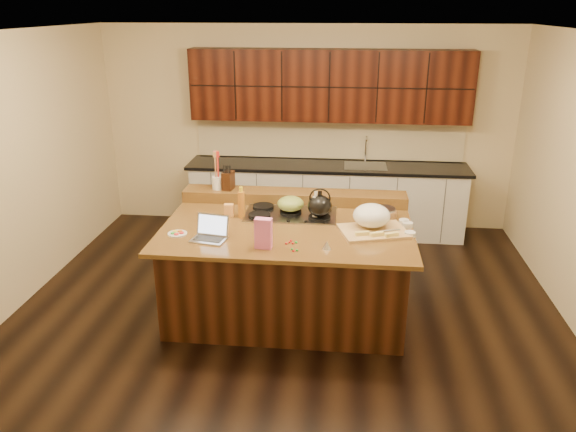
# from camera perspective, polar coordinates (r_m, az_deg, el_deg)

# --- Properties ---
(room) EXTENTS (5.52, 5.02, 2.72)m
(room) POSITION_cam_1_polar(r_m,az_deg,el_deg) (5.28, -0.06, 3.37)
(room) COLOR black
(room) RESTS_ON ground
(island) EXTENTS (2.40, 1.60, 0.92)m
(island) POSITION_cam_1_polar(r_m,az_deg,el_deg) (5.60, -0.05, -5.31)
(island) COLOR black
(island) RESTS_ON ground
(back_ledge) EXTENTS (2.40, 0.30, 0.12)m
(back_ledge) POSITION_cam_1_polar(r_m,az_deg,el_deg) (6.05, 0.64, 1.98)
(back_ledge) COLOR black
(back_ledge) RESTS_ON island
(cooktop) EXTENTS (0.92, 0.52, 0.05)m
(cooktop) POSITION_cam_1_polar(r_m,az_deg,el_deg) (5.69, 0.26, 0.28)
(cooktop) COLOR gray
(cooktop) RESTS_ON island
(back_counter) EXTENTS (3.70, 0.66, 2.40)m
(back_counter) POSITION_cam_1_polar(r_m,az_deg,el_deg) (7.49, 4.04, 5.64)
(back_counter) COLOR silver
(back_counter) RESTS_ON ground
(kettle) EXTENTS (0.31, 0.31, 0.22)m
(kettle) POSITION_cam_1_polar(r_m,az_deg,el_deg) (5.50, 3.24, 1.03)
(kettle) COLOR black
(kettle) RESTS_ON cooktop
(green_bowl) EXTENTS (0.28, 0.28, 0.15)m
(green_bowl) POSITION_cam_1_polar(r_m,az_deg,el_deg) (5.66, 0.26, 1.26)
(green_bowl) COLOR olive
(green_bowl) RESTS_ON cooktop
(laptop) EXTENTS (0.34, 0.29, 0.21)m
(laptop) POSITION_cam_1_polar(r_m,az_deg,el_deg) (5.15, -7.88, -1.69)
(laptop) COLOR #B7B7BC
(laptop) RESTS_ON island
(oil_bottle) EXTENTS (0.08, 0.08, 0.27)m
(oil_bottle) POSITION_cam_1_polar(r_m,az_deg,el_deg) (5.60, -4.75, 1.15)
(oil_bottle) COLOR #BA6F20
(oil_bottle) RESTS_ON island
(vinegar_bottle) EXTENTS (0.07, 0.07, 0.25)m
(vinegar_bottle) POSITION_cam_1_polar(r_m,az_deg,el_deg) (5.51, 2.82, 0.76)
(vinegar_bottle) COLOR silver
(vinegar_bottle) RESTS_ON island
(wooden_tray) EXTENTS (0.71, 0.59, 0.25)m
(wooden_tray) POSITION_cam_1_polar(r_m,az_deg,el_deg) (5.33, 8.54, -0.31)
(wooden_tray) COLOR tan
(wooden_tray) RESTS_ON island
(ramekin_a) EXTENTS (0.11, 0.11, 0.04)m
(ramekin_a) POSITION_cam_1_polar(r_m,az_deg,el_deg) (5.50, 12.04, -0.86)
(ramekin_a) COLOR white
(ramekin_a) RESTS_ON island
(ramekin_b) EXTENTS (0.13, 0.13, 0.04)m
(ramekin_b) POSITION_cam_1_polar(r_m,az_deg,el_deg) (5.28, 12.28, -1.80)
(ramekin_b) COLOR white
(ramekin_b) RESTS_ON island
(ramekin_c) EXTENTS (0.12, 0.12, 0.04)m
(ramekin_c) POSITION_cam_1_polar(r_m,az_deg,el_deg) (5.56, 11.69, -0.59)
(ramekin_c) COLOR white
(ramekin_c) RESTS_ON island
(strainer_bowl) EXTENTS (0.31, 0.31, 0.09)m
(strainer_bowl) POSITION_cam_1_polar(r_m,az_deg,el_deg) (5.67, 9.73, 0.18)
(strainer_bowl) COLOR #996B3F
(strainer_bowl) RESTS_ON island
(kitchen_timer) EXTENTS (0.09, 0.09, 0.07)m
(kitchen_timer) POSITION_cam_1_polar(r_m,az_deg,el_deg) (4.91, 3.96, -2.96)
(kitchen_timer) COLOR silver
(kitchen_timer) RESTS_ON island
(pink_bag) EXTENTS (0.15, 0.09, 0.27)m
(pink_bag) POSITION_cam_1_polar(r_m,az_deg,el_deg) (4.88, -2.51, -1.77)
(pink_bag) COLOR pink
(pink_bag) RESTS_ON island
(candy_plate) EXTENTS (0.21, 0.21, 0.01)m
(candy_plate) POSITION_cam_1_polar(r_m,az_deg,el_deg) (5.31, -11.17, -1.77)
(candy_plate) COLOR white
(candy_plate) RESTS_ON island
(package_box) EXTENTS (0.10, 0.07, 0.13)m
(package_box) POSITION_cam_1_polar(r_m,az_deg,el_deg) (5.67, -6.02, 0.58)
(package_box) COLOR #F5A956
(package_box) RESTS_ON island
(utensil_crock) EXTENTS (0.13, 0.13, 0.14)m
(utensil_crock) POSITION_cam_1_polar(r_m,az_deg,el_deg) (6.14, -7.14, 3.38)
(utensil_crock) COLOR white
(utensil_crock) RESTS_ON back_ledge
(knife_block) EXTENTS (0.12, 0.17, 0.20)m
(knife_block) POSITION_cam_1_polar(r_m,az_deg,el_deg) (6.11, -6.09, 3.60)
(knife_block) COLOR black
(knife_block) RESTS_ON back_ledge
(gumdrop_0) EXTENTS (0.02, 0.02, 0.02)m
(gumdrop_0) POSITION_cam_1_polar(r_m,az_deg,el_deg) (5.05, 0.30, -2.52)
(gumdrop_0) COLOR red
(gumdrop_0) RESTS_ON island
(gumdrop_1) EXTENTS (0.02, 0.02, 0.02)m
(gumdrop_1) POSITION_cam_1_polar(r_m,az_deg,el_deg) (4.86, 0.92, -3.50)
(gumdrop_1) COLOR #198C26
(gumdrop_1) RESTS_ON island
(gumdrop_2) EXTENTS (0.02, 0.02, 0.02)m
(gumdrop_2) POSITION_cam_1_polar(r_m,az_deg,el_deg) (5.00, 0.48, -2.78)
(gumdrop_2) COLOR red
(gumdrop_2) RESTS_ON island
(gumdrop_3) EXTENTS (0.02, 0.02, 0.02)m
(gumdrop_3) POSITION_cam_1_polar(r_m,az_deg,el_deg) (5.02, 0.83, -2.66)
(gumdrop_3) COLOR #198C26
(gumdrop_3) RESTS_ON island
(gumdrop_4) EXTENTS (0.02, 0.02, 0.02)m
(gumdrop_4) POSITION_cam_1_polar(r_m,az_deg,el_deg) (4.85, 0.55, -3.56)
(gumdrop_4) COLOR red
(gumdrop_4) RESTS_ON island
(gumdrop_5) EXTENTS (0.02, 0.02, 0.02)m
(gumdrop_5) POSITION_cam_1_polar(r_m,az_deg,el_deg) (5.03, -3.37, -2.69)
(gumdrop_5) COLOR #198C26
(gumdrop_5) RESTS_ON island
(gumdrop_6) EXTENTS (0.02, 0.02, 0.02)m
(gumdrop_6) POSITION_cam_1_polar(r_m,az_deg,el_deg) (5.02, 0.15, -2.66)
(gumdrop_6) COLOR red
(gumdrop_6) RESTS_ON island
(gumdrop_7) EXTENTS (0.02, 0.02, 0.02)m
(gumdrop_7) POSITION_cam_1_polar(r_m,az_deg,el_deg) (5.02, 0.85, -2.70)
(gumdrop_7) COLOR #198C26
(gumdrop_7) RESTS_ON island
(gumdrop_8) EXTENTS (0.02, 0.02, 0.02)m
(gumdrop_8) POSITION_cam_1_polar(r_m,az_deg,el_deg) (4.99, -0.18, -2.81)
(gumdrop_8) COLOR red
(gumdrop_8) RESTS_ON island
(gumdrop_9) EXTENTS (0.02, 0.02, 0.02)m
(gumdrop_9) POSITION_cam_1_polar(r_m,az_deg,el_deg) (4.88, 0.41, -3.39)
(gumdrop_9) COLOR #198C26
(gumdrop_9) RESTS_ON island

